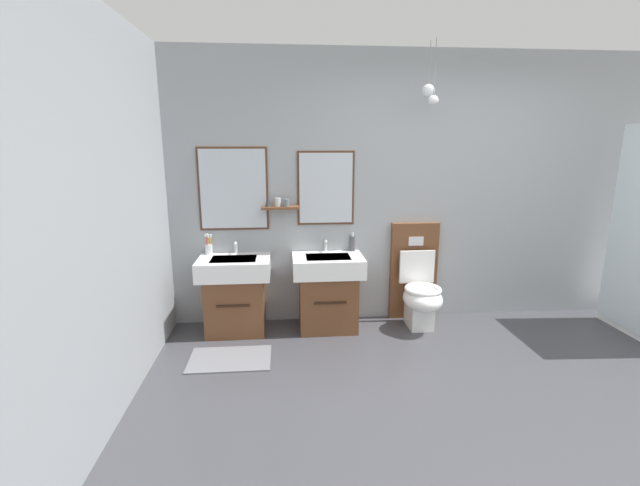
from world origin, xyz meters
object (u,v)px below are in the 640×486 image
Objects in this scene: vanity_sink_right at (328,289)px; toilet at (418,288)px; toothbrush_cup at (209,248)px; soap_dispenser at (352,243)px; vanity_sink_left at (236,292)px.

vanity_sink_right is 0.73× the size of toilet.
toilet reaches higher than toothbrush_cup.
toilet is 2.09m from toothbrush_cup.
toothbrush_cup is (-2.05, 0.16, 0.41)m from toilet.
soap_dispenser is (0.27, 0.18, 0.42)m from vanity_sink_right.
vanity_sink_left is 0.73× the size of toilet.
vanity_sink_right is at bearing -179.29° from toilet.
soap_dispenser is at bearing 0.42° from toothbrush_cup.
vanity_sink_left is at bearing -179.64° from toilet.
toilet reaches higher than vanity_sink_left.
vanity_sink_right is (0.89, 0.00, 0.00)m from vanity_sink_left.
soap_dispenser is at bearing 34.32° from vanity_sink_right.
vanity_sink_left is 0.50m from toothbrush_cup.
vanity_sink_right is at bearing -8.56° from toothbrush_cup.
vanity_sink_left is 1.79m from toilet.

